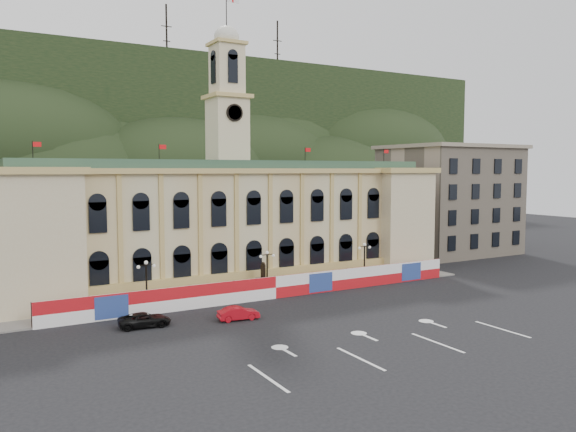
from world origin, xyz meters
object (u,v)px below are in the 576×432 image
black_suv (145,320)px  lamp_center (267,269)px  red_sedan (238,313)px  statue (263,283)px

black_suv → lamp_center: bearing=-63.5°
lamp_center → red_sedan: bearing=-132.1°
statue → lamp_center: size_ratio=0.72×
statue → red_sedan: (-7.43, -9.22, -0.53)m
lamp_center → statue: bearing=90.0°
statue → red_sedan: size_ratio=0.90×
lamp_center → black_suv: bearing=-159.0°
statue → lamp_center: 2.14m
red_sedan → black_suv: bearing=83.0°
red_sedan → statue: bearing=-31.8°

